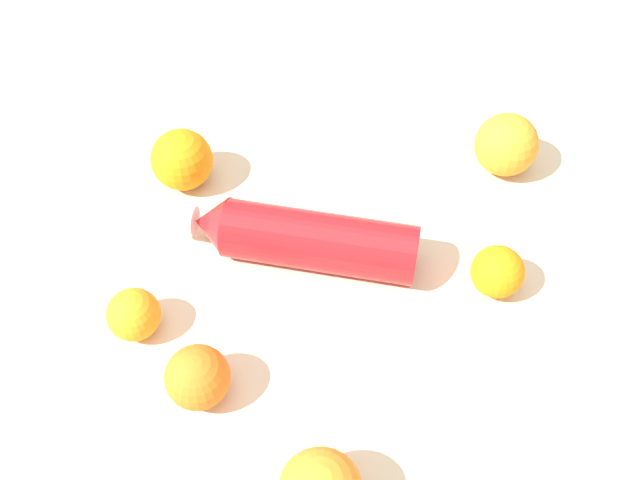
% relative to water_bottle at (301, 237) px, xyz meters
% --- Properties ---
extents(ground_plane, '(2.40, 2.40, 0.00)m').
position_rel_water_bottle_xyz_m(ground_plane, '(0.00, 0.07, -0.04)').
color(ground_plane, beige).
extents(water_bottle, '(0.09, 0.30, 0.07)m').
position_rel_water_bottle_xyz_m(water_bottle, '(0.00, 0.00, 0.00)').
color(water_bottle, red).
rests_on(water_bottle, ground_plane).
extents(orange_0, '(0.06, 0.06, 0.06)m').
position_rel_water_bottle_xyz_m(orange_0, '(0.02, 0.23, -0.00)').
color(orange_0, orange).
rests_on(orange_0, ground_plane).
extents(orange_1, '(0.06, 0.06, 0.06)m').
position_rel_water_bottle_xyz_m(orange_1, '(0.13, -0.17, -0.01)').
color(orange_1, orange).
rests_on(orange_1, ground_plane).
extents(orange_3, '(0.08, 0.08, 0.08)m').
position_rel_water_bottle_xyz_m(orange_3, '(-0.10, -0.17, 0.00)').
color(orange_3, orange).
rests_on(orange_3, ground_plane).
extents(orange_4, '(0.08, 0.08, 0.08)m').
position_rel_water_bottle_xyz_m(orange_4, '(-0.18, 0.25, 0.01)').
color(orange_4, orange).
rests_on(orange_4, ground_plane).
extents(orange_5, '(0.07, 0.07, 0.07)m').
position_rel_water_bottle_xyz_m(orange_5, '(0.19, -0.08, -0.00)').
color(orange_5, orange).
rests_on(orange_5, ground_plane).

